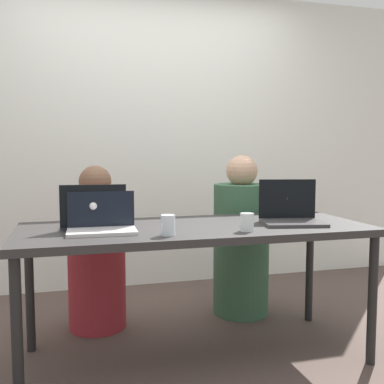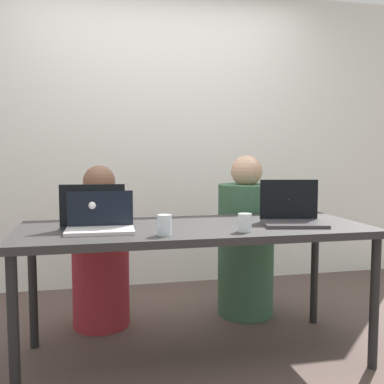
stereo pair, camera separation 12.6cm
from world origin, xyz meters
The scene contains 10 objects.
ground_plane centered at (0.00, 0.00, 0.00)m, with size 12.00×12.00×0.00m, color brown.
back_wall centered at (0.00, 1.51, 1.26)m, with size 4.95×0.10×2.53m, color white.
desk centered at (0.00, 0.00, 0.69)m, with size 1.91×0.76×0.75m.
person_on_left centered at (-0.51, 0.60, 0.47)m, with size 0.41×0.41×1.07m.
person_on_right centered at (0.51, 0.60, 0.50)m, with size 0.43×0.43×1.13m.
laptop_front_right centered at (0.55, -0.06, 0.80)m, with size 0.38×0.32×0.25m.
laptop_front_left centered at (-0.51, -0.07, 0.80)m, with size 0.35×0.24×0.20m.
laptop_back_left centered at (-0.54, 0.09, 0.80)m, with size 0.36×0.29×0.24m.
water_glass_left centered at (-0.21, -0.24, 0.79)m, with size 0.07×0.07×0.10m.
water_glass_right centered at (0.21, -0.23, 0.79)m, with size 0.07×0.07×0.09m.
Camera 1 is at (-0.67, -2.35, 1.16)m, focal length 42.00 mm.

